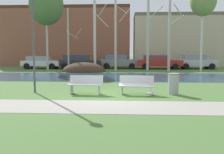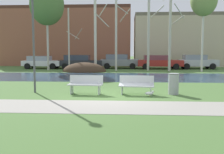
% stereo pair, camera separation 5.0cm
% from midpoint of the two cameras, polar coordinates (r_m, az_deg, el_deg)
% --- Properties ---
extents(ground_plane, '(120.00, 120.00, 0.00)m').
position_cam_midpoint_polar(ground_plane, '(21.68, 1.40, 0.39)').
color(ground_plane, '#476B33').
extents(paved_path_strip, '(60.00, 2.28, 0.01)m').
position_cam_midpoint_polar(paved_path_strip, '(9.75, -1.19, -6.35)').
color(paved_path_strip, gray).
rests_on(paved_path_strip, ground).
extents(river_band, '(80.00, 6.60, 0.01)m').
position_cam_midpoint_polar(river_band, '(20.34, 1.26, 0.05)').
color(river_band, '#284256').
rests_on(river_band, ground).
extents(soil_mound, '(4.12, 2.95, 1.74)m').
position_cam_midpoint_polar(soil_mound, '(25.34, -5.86, 1.16)').
color(soil_mound, '#423021').
rests_on(soil_mound, ground).
extents(bench_left, '(1.64, 0.68, 0.87)m').
position_cam_midpoint_polar(bench_left, '(12.52, -5.55, -1.49)').
color(bench_left, silver).
rests_on(bench_left, ground).
extents(bench_right, '(1.64, 0.68, 0.87)m').
position_cam_midpoint_polar(bench_right, '(12.37, 5.36, -1.57)').
color(bench_right, silver).
rests_on(bench_right, ground).
extents(trash_bin, '(0.50, 0.50, 0.98)m').
position_cam_midpoint_polar(trash_bin, '(12.67, 13.10, -1.36)').
color(trash_bin, '#999B9E').
rests_on(trash_bin, ground).
extents(seagull, '(0.43, 0.16, 0.26)m').
position_cam_midpoint_polar(seagull, '(12.01, 8.14, -3.47)').
color(seagull, white).
rests_on(seagull, ground).
extents(streetlamp, '(0.32, 0.32, 4.86)m').
position_cam_midpoint_polar(streetlamp, '(13.39, -16.39, 10.87)').
color(streetlamp, '#4C4C51').
rests_on(streetlamp, ground).
extents(birch_far_left, '(3.38, 3.38, 8.52)m').
position_cam_midpoint_polar(birch_far_left, '(28.16, -13.67, 14.70)').
color(birch_far_left, '#BCB7A8').
rests_on(birch_far_left, ground).
extents(birch_left, '(1.47, 2.46, 6.16)m').
position_cam_midpoint_polar(birch_left, '(27.30, -9.05, 7.99)').
color(birch_left, '#BCB7A8').
rests_on(birch_left, ground).
extents(birch_center_left, '(1.50, 2.53, 7.63)m').
position_cam_midpoint_polar(birch_center_left, '(26.38, -3.45, 9.85)').
color(birch_center_left, beige).
rests_on(birch_center_left, ground).
extents(birch_center, '(1.45, 2.46, 7.40)m').
position_cam_midpoint_polar(birch_center, '(26.00, 1.03, 9.71)').
color(birch_center, beige).
rests_on(birch_center, ground).
extents(birch_center_right, '(1.60, 2.90, 9.26)m').
position_cam_midpoint_polar(birch_center_right, '(26.74, 7.97, 11.54)').
color(birch_center_right, '#BCB7A8').
rests_on(birch_center_right, ground).
extents(birch_right, '(1.45, 2.59, 7.28)m').
position_cam_midpoint_polar(birch_right, '(26.18, 12.42, 9.39)').
color(birch_right, '#BCB7A8').
rests_on(birch_right, ground).
extents(birch_far_right, '(2.41, 2.41, 8.40)m').
position_cam_midpoint_polar(birch_far_right, '(26.69, 19.05, 15.14)').
color(birch_far_right, beige).
rests_on(birch_far_right, ground).
extents(parked_van_nearest_white, '(4.12, 2.04, 1.37)m').
position_cam_midpoint_polar(parked_van_nearest_white, '(30.06, -14.71, 3.14)').
color(parked_van_nearest_white, silver).
rests_on(parked_van_nearest_white, ground).
extents(parked_sedan_second_dark, '(4.68, 2.02, 1.48)m').
position_cam_midpoint_polar(parked_sedan_second_dark, '(29.19, -6.86, 3.31)').
color(parked_sedan_second_dark, '#282B30').
rests_on(parked_sedan_second_dark, ground).
extents(parked_hatch_third_grey, '(4.13, 2.11, 1.56)m').
position_cam_midpoint_polar(parked_hatch_third_grey, '(29.42, 1.59, 3.43)').
color(parked_hatch_third_grey, slate).
rests_on(parked_hatch_third_grey, ground).
extents(parked_wagon_fourth_red, '(4.75, 2.11, 1.47)m').
position_cam_midpoint_polar(parked_wagon_fourth_red, '(29.10, 10.02, 3.25)').
color(parked_wagon_fourth_red, maroon).
rests_on(parked_wagon_fourth_red, ground).
extents(parked_suv_fifth_silver, '(4.04, 2.12, 1.51)m').
position_cam_midpoint_polar(parked_suv_fifth_silver, '(30.19, 17.67, 3.18)').
color(parked_suv_fifth_silver, '#B2B5BC').
rests_on(parked_suv_fifth_silver, ground).
extents(building_brick_low, '(17.50, 6.40, 7.54)m').
position_cam_midpoint_polar(building_brick_low, '(37.07, -9.85, 8.42)').
color(building_brick_low, brown).
rests_on(building_brick_low, ground).
extents(building_beige_block, '(11.10, 8.03, 6.48)m').
position_cam_midpoint_polar(building_beige_block, '(36.88, 13.59, 7.53)').
color(building_beige_block, '#BCAD8E').
rests_on(building_beige_block, ground).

